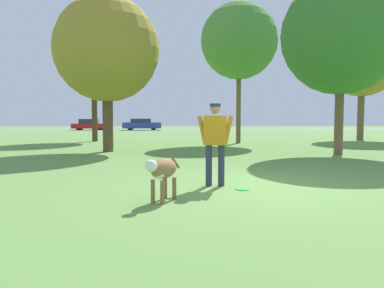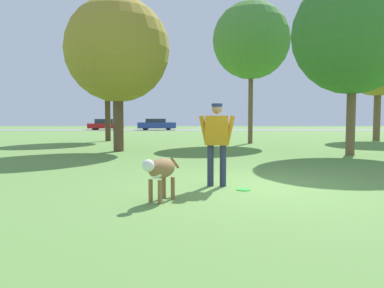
{
  "view_description": "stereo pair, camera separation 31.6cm",
  "coord_description": "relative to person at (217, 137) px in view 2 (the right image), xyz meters",
  "views": [
    {
      "loc": [
        -1.61,
        -7.4,
        1.36
      ],
      "look_at": [
        -1.35,
        -0.6,
        0.9
      ],
      "focal_mm": 35.0,
      "sensor_mm": 36.0,
      "label": 1
    },
    {
      "loc": [
        -1.29,
        -7.41,
        1.36
      ],
      "look_at": [
        -1.35,
        -0.6,
        0.9
      ],
      "focal_mm": 35.0,
      "sensor_mm": 36.0,
      "label": 2
    }
  ],
  "objects": [
    {
      "name": "ground_plane",
      "position": [
        0.86,
        -0.09,
        -0.99
      ],
      "size": [
        120.0,
        120.0,
        0.0
      ],
      "primitive_type": "plane",
      "color": "#608C42"
    },
    {
      "name": "far_road_strip",
      "position": [
        0.86,
        37.35,
        -0.99
      ],
      "size": [
        120.0,
        6.0,
        0.01
      ],
      "color": "gray",
      "rests_on": "ground_plane"
    },
    {
      "name": "person",
      "position": [
        0.0,
        0.0,
        0.0
      ],
      "size": [
        0.73,
        0.28,
        1.67
      ],
      "rotation": [
        0.0,
        0.0,
        -0.14
      ],
      "color": "#2D334C",
      "rests_on": "ground_plane"
    },
    {
      "name": "dog",
      "position": [
        -1.01,
        -1.41,
        -0.48
      ],
      "size": [
        0.61,
        0.96,
        0.73
      ],
      "rotation": [
        0.0,
        0.0,
        4.23
      ],
      "color": "olive",
      "rests_on": "ground_plane"
    },
    {
      "name": "frisbee",
      "position": [
        0.49,
        -0.42,
        -0.98
      ],
      "size": [
        0.27,
        0.27,
        0.02
      ],
      "color": "#33D838",
      "rests_on": "ground_plane"
    },
    {
      "name": "tree_far_right",
      "position": [
        11.02,
        16.21,
        4.24
      ],
      "size": [
        4.95,
        4.95,
        7.73
      ],
      "color": "brown",
      "rests_on": "ground_plane"
    },
    {
      "name": "tree_far_left",
      "position": [
        -5.74,
        15.18,
        3.63
      ],
      "size": [
        3.83,
        3.83,
        6.55
      ],
      "color": "#4C3826",
      "rests_on": "ground_plane"
    },
    {
      "name": "tree_mid_center",
      "position": [
        2.59,
        13.06,
        4.58
      ],
      "size": [
        4.17,
        4.17,
        7.68
      ],
      "color": "brown",
      "rests_on": "ground_plane"
    },
    {
      "name": "tree_near_left",
      "position": [
        -3.64,
        8.07,
        3.18
      ],
      "size": [
        4.29,
        4.29,
        6.33
      ],
      "color": "brown",
      "rests_on": "ground_plane"
    },
    {
      "name": "tree_near_right",
      "position": [
        5.37,
        6.53,
        3.49
      ],
      "size": [
        4.45,
        4.45,
        6.72
      ],
      "color": "brown",
      "rests_on": "ground_plane"
    },
    {
      "name": "parked_car_red",
      "position": [
        -11.25,
        37.51,
        -0.35
      ],
      "size": [
        4.18,
        1.9,
        1.32
      ],
      "rotation": [
        0.0,
        0.0,
        0.05
      ],
      "color": "red",
      "rests_on": "ground_plane"
    },
    {
      "name": "parked_car_blue",
      "position": [
        -5.01,
        36.96,
        -0.32
      ],
      "size": [
        4.57,
        1.95,
        1.35
      ],
      "rotation": [
        0.0,
        0.0,
        0.05
      ],
      "color": "#284293",
      "rests_on": "ground_plane"
    }
  ]
}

